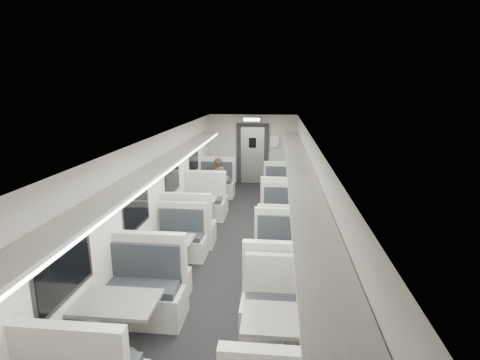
% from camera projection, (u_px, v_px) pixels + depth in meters
% --- Properties ---
extents(room, '(3.24, 12.24, 2.64)m').
position_uv_depth(room, '(231.00, 200.00, 7.20)').
color(room, black).
rests_on(room, ground).
extents(booth_left_a, '(1.11, 2.25, 1.20)m').
position_uv_depth(booth_left_a, '(212.00, 191.00, 10.76)').
color(booth_left_a, beige).
rests_on(booth_left_a, room).
extents(booth_left_b, '(1.12, 2.26, 1.21)m').
position_uv_depth(booth_left_b, '(197.00, 214.00, 8.82)').
color(booth_left_b, beige).
rests_on(booth_left_b, room).
extents(booth_left_c, '(1.00, 2.04, 1.09)m').
position_uv_depth(booth_left_c, '(170.00, 256.00, 6.70)').
color(booth_left_c, beige).
rests_on(booth_left_c, room).
extents(booth_left_d, '(1.16, 2.36, 1.26)m').
position_uv_depth(booth_left_d, '(120.00, 330.00, 4.58)').
color(booth_left_d, beige).
rests_on(booth_left_d, room).
extents(booth_right_a, '(1.06, 2.15, 1.15)m').
position_uv_depth(booth_right_a, '(281.00, 196.00, 10.35)').
color(booth_right_a, beige).
rests_on(booth_right_a, room).
extents(booth_right_b, '(0.99, 2.00, 1.07)m').
position_uv_depth(booth_right_b, '(282.00, 223.00, 8.37)').
color(booth_right_b, beige).
rests_on(booth_right_b, room).
extents(booth_right_c, '(1.05, 2.14, 1.14)m').
position_uv_depth(booth_right_c, '(283.00, 271.00, 6.13)').
color(booth_right_c, beige).
rests_on(booth_right_c, room).
extents(booth_right_d, '(1.15, 2.34, 1.25)m').
position_uv_depth(booth_right_d, '(284.00, 348.00, 4.26)').
color(booth_right_d, beige).
rests_on(booth_right_d, room).
extents(passenger, '(0.58, 0.46, 1.39)m').
position_uv_depth(passenger, '(219.00, 181.00, 10.67)').
color(passenger, black).
rests_on(passenger, room).
extents(window_a, '(0.02, 1.18, 0.84)m').
position_uv_depth(window_a, '(194.00, 158.00, 10.59)').
color(window_a, black).
rests_on(window_a, room).
extents(window_b, '(0.02, 1.18, 0.84)m').
position_uv_depth(window_b, '(173.00, 176.00, 8.47)').
color(window_b, black).
rests_on(window_b, room).
extents(window_c, '(0.02, 1.18, 0.84)m').
position_uv_depth(window_c, '(137.00, 206.00, 6.35)').
color(window_c, black).
rests_on(window_c, room).
extents(window_d, '(0.02, 1.18, 0.84)m').
position_uv_depth(window_d, '(65.00, 266.00, 4.22)').
color(window_d, black).
rests_on(window_d, room).
extents(luggage_rack_left, '(0.46, 10.40, 0.09)m').
position_uv_depth(luggage_rack_left, '(162.00, 165.00, 6.86)').
color(luggage_rack_left, beige).
rests_on(luggage_rack_left, room).
extents(luggage_rack_right, '(0.46, 10.40, 0.09)m').
position_uv_depth(luggage_rack_right, '(298.00, 168.00, 6.61)').
color(luggage_rack_right, beige).
rests_on(luggage_rack_right, room).
extents(vestibule_door, '(1.10, 0.13, 2.10)m').
position_uv_depth(vestibule_door, '(253.00, 154.00, 12.96)').
color(vestibule_door, black).
rests_on(vestibule_door, room).
extents(exit_sign, '(0.62, 0.12, 0.16)m').
position_uv_depth(exit_sign, '(252.00, 119.00, 12.19)').
color(exit_sign, black).
rests_on(exit_sign, room).
extents(wall_notice, '(0.32, 0.02, 0.40)m').
position_uv_depth(wall_notice, '(274.00, 141.00, 12.77)').
color(wall_notice, white).
rests_on(wall_notice, room).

